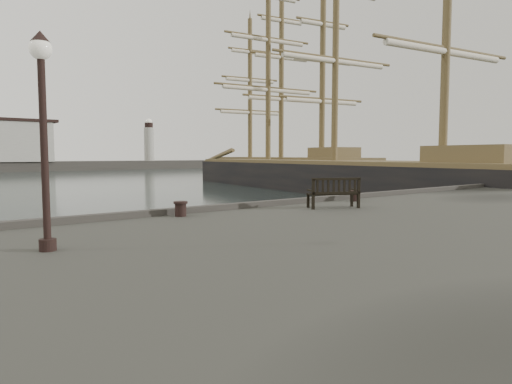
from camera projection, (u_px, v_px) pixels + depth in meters
ground at (268, 249)px, 15.99m from camera, size 400.00×400.00×0.00m
bench at (333, 199)px, 15.00m from camera, size 1.78×1.22×0.97m
bollard_left at (181, 209)px, 12.95m from camera, size 0.48×0.48×0.43m
bollard_right at (354, 196)px, 17.26m from camera, size 0.43×0.43×0.41m
lamp_post at (43, 111)px, 8.09m from camera, size 0.39×0.39×3.92m
tall_ship_main at (334, 182)px, 42.38m from camera, size 14.32×42.92×31.61m
tall_ship_far at (281, 174)px, 59.24m from camera, size 12.62×32.72×27.43m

